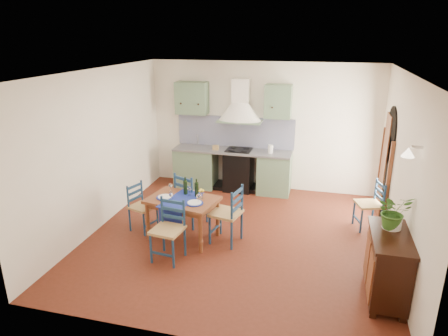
{
  "coord_description": "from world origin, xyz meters",
  "views": [
    {
      "loc": [
        1.31,
        -6.03,
        3.37
      ],
      "look_at": [
        -0.31,
        0.3,
        1.14
      ],
      "focal_mm": 32.0,
      "sensor_mm": 36.0,
      "label": 1
    }
  ],
  "objects": [
    {
      "name": "chair_left",
      "position": [
        -1.7,
        -0.13,
        0.44
      ],
      "size": [
        0.51,
        0.51,
        0.86
      ],
      "color": "navy",
      "rests_on": "ground"
    },
    {
      "name": "chair_right",
      "position": [
        -0.11,
        -0.2,
        0.52
      ],
      "size": [
        0.55,
        0.55,
        1.0
      ],
      "color": "navy",
      "rests_on": "ground"
    },
    {
      "name": "dining_table",
      "position": [
        -0.89,
        -0.25,
        0.64
      ],
      "size": [
        1.26,
        0.99,
        1.04
      ],
      "color": "brown",
      "rests_on": "ground"
    },
    {
      "name": "chair_near",
      "position": [
        -0.87,
        -0.92,
        0.5
      ],
      "size": [
        0.5,
        0.5,
        0.96
      ],
      "color": "navy",
      "rests_on": "ground"
    },
    {
      "name": "sideboard",
      "position": [
        2.26,
        -1.14,
        0.51
      ],
      "size": [
        0.5,
        1.05,
        0.94
      ],
      "color": "black",
      "rests_on": "ground"
    },
    {
      "name": "chair_spare",
      "position": [
        2.23,
        0.92,
        0.46
      ],
      "size": [
        0.52,
        0.52,
        0.89
      ],
      "color": "navy",
      "rests_on": "ground"
    },
    {
      "name": "right_wall",
      "position": [
        2.5,
        0.28,
        1.34
      ],
      "size": [
        0.26,
        5.0,
        2.8
      ],
      "color": "white",
      "rests_on": "ground"
    },
    {
      "name": "left_wall",
      "position": [
        -2.5,
        0.0,
        1.4
      ],
      "size": [
        0.04,
        5.0,
        2.8
      ],
      "primitive_type": "cube",
      "color": "white",
      "rests_on": "ground"
    },
    {
      "name": "ceiling",
      "position": [
        0.0,
        0.0,
        2.8
      ],
      "size": [
        5.0,
        5.0,
        0.01
      ],
      "primitive_type": "cube",
      "color": "silver",
      "rests_on": "back_wall"
    },
    {
      "name": "potted_plant",
      "position": [
        2.28,
        -0.93,
        1.17
      ],
      "size": [
        0.54,
        0.51,
        0.48
      ],
      "primitive_type": "imported",
      "rotation": [
        0.0,
        0.0,
        0.41
      ],
      "color": "#356822",
      "rests_on": "sideboard"
    },
    {
      "name": "back_wall",
      "position": [
        -0.47,
        2.29,
        1.05
      ],
      "size": [
        5.0,
        0.96,
        2.8
      ],
      "color": "white",
      "rests_on": "ground"
    },
    {
      "name": "chair_far",
      "position": [
        -0.94,
        0.29,
        0.52
      ],
      "size": [
        0.61,
        0.61,
        1.0
      ],
      "color": "navy",
      "rests_on": "ground"
    },
    {
      "name": "floor",
      "position": [
        0.0,
        0.0,
        0.0
      ],
      "size": [
        5.0,
        5.0,
        0.0
      ],
      "primitive_type": "plane",
      "color": "#4B1D10",
      "rests_on": "ground"
    }
  ]
}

